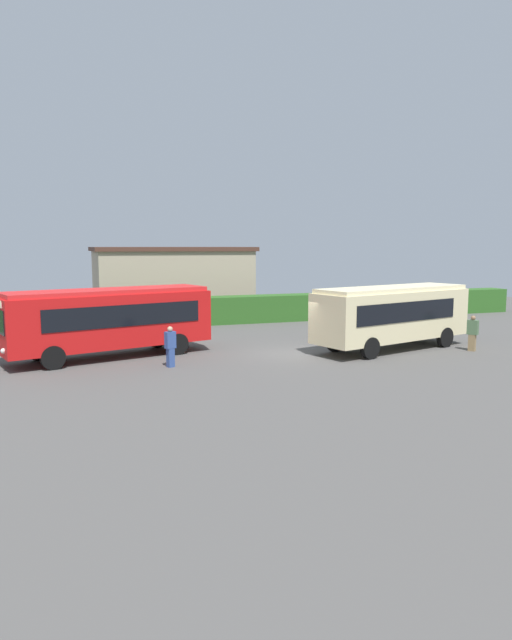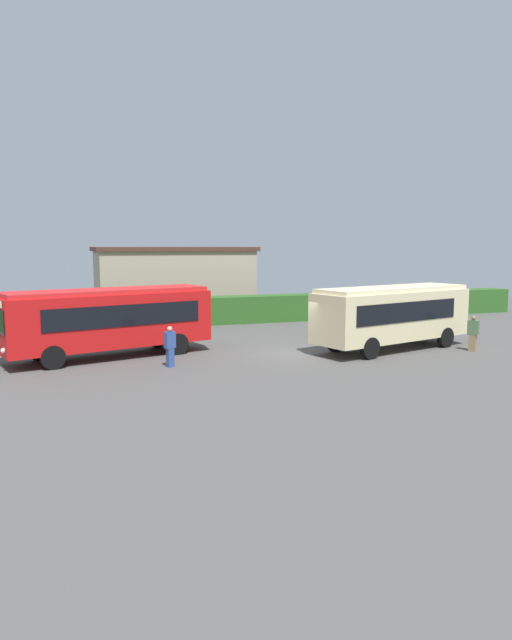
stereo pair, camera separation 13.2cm
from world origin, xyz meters
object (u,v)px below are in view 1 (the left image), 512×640
at_px(traffic_cone, 360,322).
at_px(bus_cream, 392,313).
at_px(person_left, 170,346).
at_px(person_center, 473,333).
at_px(bus_red, 109,318).

bearing_deg(traffic_cone, bus_cream, -108.01).
distance_m(person_left, person_center, 14.51).
bearing_deg(bus_cream, person_left, 167.01).
xyz_separation_m(bus_red, person_left, (2.22, -2.96, -0.90)).
bearing_deg(person_left, traffic_cone, -81.53).
bearing_deg(traffic_cone, person_center, -83.62).
bearing_deg(bus_cream, bus_red, 153.84).
distance_m(bus_red, traffic_cone, 16.54).
xyz_separation_m(person_left, traffic_cone, (13.45, 8.01, -0.61)).
bearing_deg(person_left, bus_red, 14.62).
xyz_separation_m(bus_red, traffic_cone, (15.67, 5.05, -1.50)).
bearing_deg(bus_cream, traffic_cone, 56.01).
xyz_separation_m(bus_cream, person_left, (-11.03, -0.58, -0.87)).
relative_size(bus_cream, person_center, 5.19).
height_order(bus_cream, traffic_cone, bus_cream).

